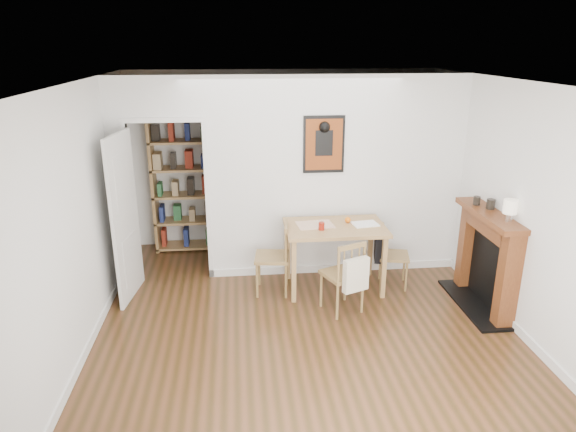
{
  "coord_description": "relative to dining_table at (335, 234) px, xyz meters",
  "views": [
    {
      "loc": [
        -0.69,
        -4.93,
        2.96
      ],
      "look_at": [
        -0.13,
        0.6,
        1.07
      ],
      "focal_mm": 32.0,
      "sensor_mm": 36.0,
      "label": 1
    }
  ],
  "objects": [
    {
      "name": "ground",
      "position": [
        -0.48,
        -0.87,
        -0.73
      ],
      "size": [
        5.2,
        5.2,
        0.0
      ],
      "primitive_type": "plane",
      "color": "#54301B",
      "rests_on": "ground"
    },
    {
      "name": "room_shell",
      "position": [
        -0.38,
        0.47,
        0.56
      ],
      "size": [
        5.2,
        5.2,
        5.2
      ],
      "color": "silver",
      "rests_on": "ground"
    },
    {
      "name": "ceramic_jar_a",
      "position": [
        1.69,
        -0.51,
        0.48
      ],
      "size": [
        0.1,
        0.1,
        0.11
      ],
      "primitive_type": "cylinder",
      "color": "black",
      "rests_on": "fireplace"
    },
    {
      "name": "placemat",
      "position": [
        -0.24,
        0.06,
        0.1
      ],
      "size": [
        0.47,
        0.37,
        0.0
      ],
      "primitive_type": "cube",
      "rotation": [
        0.0,
        0.0,
        0.11
      ],
      "color": "beige",
      "rests_on": "dining_table"
    },
    {
      "name": "chair_right",
      "position": [
        0.74,
        -0.0,
        -0.32
      ],
      "size": [
        0.52,
        0.48,
        0.8
      ],
      "color": "olive",
      "rests_on": "ground"
    },
    {
      "name": "dining_table",
      "position": [
        0.0,
        0.0,
        0.0
      ],
      "size": [
        1.22,
        0.78,
        0.83
      ],
      "color": "#A6804D",
      "rests_on": "ground"
    },
    {
      "name": "ceramic_jar_b",
      "position": [
        1.6,
        -0.35,
        0.48
      ],
      "size": [
        0.08,
        0.08,
        0.1
      ],
      "primitive_type": "cylinder",
      "color": "black",
      "rests_on": "fireplace"
    },
    {
      "name": "bookshelf",
      "position": [
        -1.96,
        1.53,
        0.3
      ],
      "size": [
        0.88,
        0.35,
        2.09
      ],
      "color": "#A6804D",
      "rests_on": "ground"
    },
    {
      "name": "fireplace",
      "position": [
        1.68,
        -0.62,
        -0.12
      ],
      "size": [
        0.45,
        1.25,
        1.16
      ],
      "color": "brown",
      "rests_on": "ground"
    },
    {
      "name": "red_glass",
      "position": [
        -0.19,
        -0.12,
        0.15
      ],
      "size": [
        0.07,
        0.07,
        0.09
      ],
      "primitive_type": "cylinder",
      "color": "maroon",
      "rests_on": "dining_table"
    },
    {
      "name": "notebook",
      "position": [
        0.37,
        0.01,
        0.11
      ],
      "size": [
        0.33,
        0.26,
        0.02
      ],
      "primitive_type": "cube",
      "rotation": [
        0.0,
        0.0,
        0.14
      ],
      "color": "white",
      "rests_on": "dining_table"
    },
    {
      "name": "chair_front",
      "position": [
        -0.01,
        -0.58,
        -0.28
      ],
      "size": [
        0.58,
        0.61,
        0.88
      ],
      "color": "olive",
      "rests_on": "ground"
    },
    {
      "name": "mantel_lamp",
      "position": [
        1.68,
        -0.92,
        0.57
      ],
      "size": [
        0.15,
        0.15,
        0.23
      ],
      "color": "silver",
      "rests_on": "fireplace"
    },
    {
      "name": "orange_fruit",
      "position": [
        0.18,
        0.1,
        0.14
      ],
      "size": [
        0.07,
        0.07,
        0.07
      ],
      "primitive_type": "sphere",
      "color": "orange",
      "rests_on": "dining_table"
    },
    {
      "name": "chair_left",
      "position": [
        -0.78,
        -0.02,
        -0.28
      ],
      "size": [
        0.5,
        0.5,
        0.91
      ],
      "color": "olive",
      "rests_on": "ground"
    }
  ]
}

